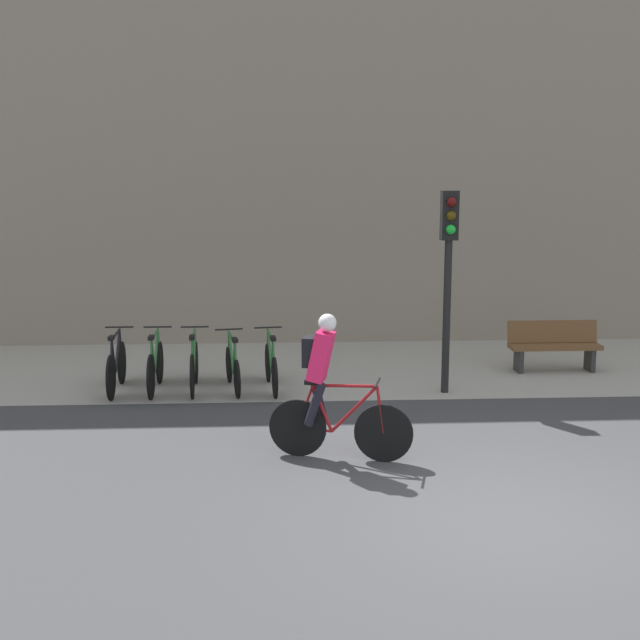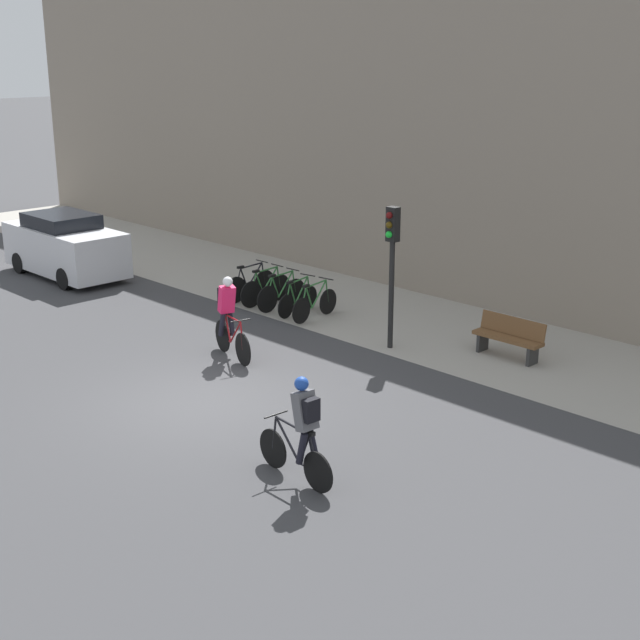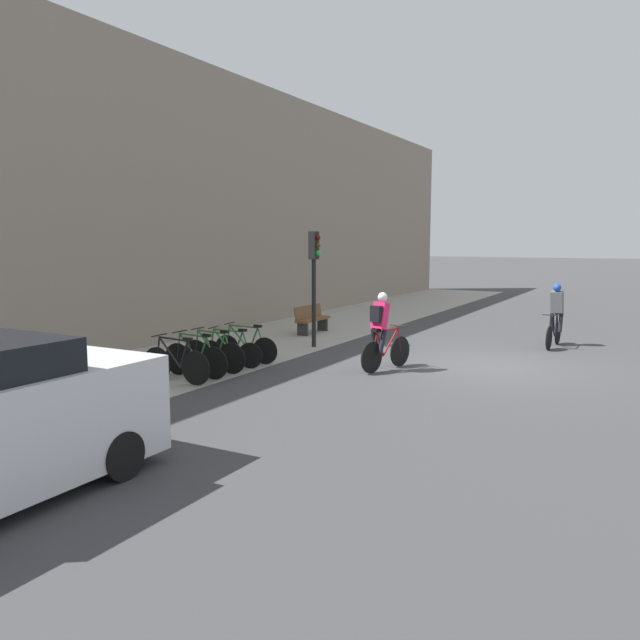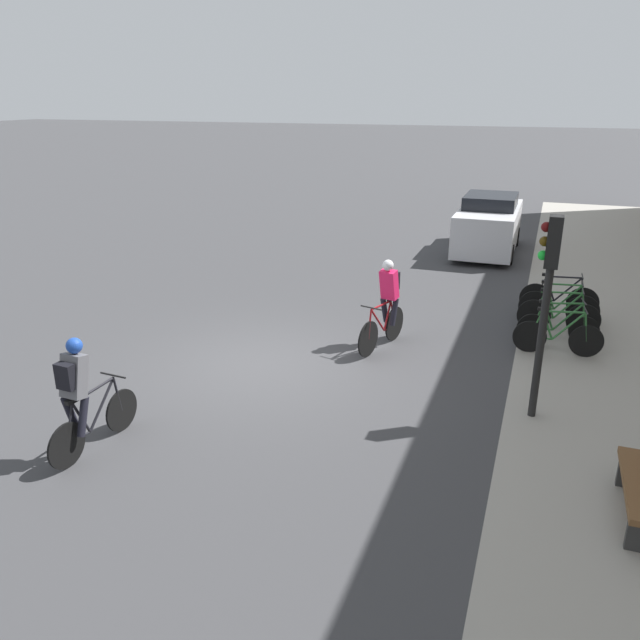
{
  "view_description": "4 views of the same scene",
  "coord_description": "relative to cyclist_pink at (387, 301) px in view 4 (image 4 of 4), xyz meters",
  "views": [
    {
      "loc": [
        -2.35,
        -7.43,
        3.39
      ],
      "look_at": [
        -1.75,
        3.54,
        1.44
      ],
      "focal_mm": 45.0,
      "sensor_mm": 36.0,
      "label": 1
    },
    {
      "loc": [
        12.8,
        -9.55,
        6.53
      ],
      "look_at": [
        0.64,
        2.39,
        1.26
      ],
      "focal_mm": 50.0,
      "sensor_mm": 36.0,
      "label": 2
    },
    {
      "loc": [
        -14.67,
        -3.53,
        2.95
      ],
      "look_at": [
        -1.85,
        3.52,
        1.09
      ],
      "focal_mm": 35.0,
      "sensor_mm": 36.0,
      "label": 3
    },
    {
      "loc": [
        9.81,
        4.79,
        4.82
      ],
      "look_at": [
        1.07,
        1.58,
        1.46
      ],
      "focal_mm": 35.0,
      "sensor_mm": 36.0,
      "label": 4
    }
  ],
  "objects": [
    {
      "name": "ground",
      "position": [
        1.76,
        -1.97,
        -0.95
      ],
      "size": [
        200.0,
        200.0,
        0.0
      ],
      "primitive_type": "plane",
      "color": "#3D3D3F"
    },
    {
      "name": "cyclist_pink",
      "position": [
        0.0,
        0.0,
        0.0
      ],
      "size": [
        1.73,
        0.6,
        1.8
      ],
      "color": "black",
      "rests_on": "ground"
    },
    {
      "name": "cyclist_grey",
      "position": [
        5.44,
        -2.95,
        -0.0
      ],
      "size": [
        1.76,
        0.46,
        1.77
      ],
      "color": "black",
      "rests_on": "ground"
    },
    {
      "name": "parked_bike_0",
      "position": [
        -3.18,
        3.28,
        -0.53
      ],
      "size": [
        0.46,
        1.74,
        0.99
      ],
      "color": "black",
      "rests_on": "ground"
    },
    {
      "name": "parked_bike_1",
      "position": [
        -2.56,
        3.28,
        -0.53
      ],
      "size": [
        0.46,
        1.72,
        0.99
      ],
      "color": "black",
      "rests_on": "ground"
    },
    {
      "name": "parked_bike_2",
      "position": [
        -1.94,
        3.28,
        -0.53
      ],
      "size": [
        0.46,
        1.7,
        0.99
      ],
      "color": "black",
      "rests_on": "ground"
    },
    {
      "name": "parked_bike_3",
      "position": [
        -1.31,
        3.28,
        -0.56
      ],
      "size": [
        0.47,
        1.61,
        0.94
      ],
      "color": "black",
      "rests_on": "ground"
    },
    {
      "name": "parked_bike_4",
      "position": [
        -0.7,
        3.28,
        -0.55
      ],
      "size": [
        0.46,
        1.69,
        0.96
      ],
      "color": "black",
      "rests_on": "ground"
    },
    {
      "name": "traffic_light_pole",
      "position": [
        2.09,
        2.93,
        1.29
      ],
      "size": [
        0.26,
        0.3,
        3.2
      ],
      "color": "black",
      "rests_on": "ground"
    },
    {
      "name": "parked_car",
      "position": [
        -8.93,
        1.06,
        -0.05
      ],
      "size": [
        4.3,
        1.84,
        1.85
      ],
      "color": "silver",
      "rests_on": "ground"
    }
  ]
}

